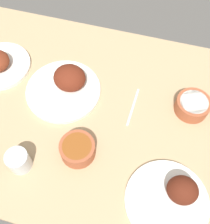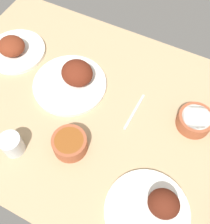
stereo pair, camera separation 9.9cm
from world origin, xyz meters
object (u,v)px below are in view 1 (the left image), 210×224
bowl_soup (78,149)px  water_tumbler (19,161)px  fork_loose (133,107)px  plate_near_viewer (173,197)px  plate_center_main (66,84)px  bowl_cream (192,105)px

bowl_soup → water_tumbler: water_tumbler is taller
fork_loose → plate_near_viewer: bearing=-145.3°
bowl_soup → fork_loose: 27.71cm
bowl_soup → fork_loose: bearing=-121.7°
plate_center_main → water_tumbler: (4.56, 34.15, 0.50)cm
bowl_soup → fork_loose: bowl_soup is taller
plate_center_main → water_tumbler: plate_center_main is taller
bowl_soup → water_tumbler: 19.86cm
plate_center_main → bowl_soup: 27.86cm
plate_near_viewer → bowl_cream: size_ratio=2.12×
bowl_soup → plate_near_viewer: bearing=168.4°
plate_near_viewer → bowl_soup: size_ratio=2.21×
fork_loose → bowl_cream: bearing=-74.7°
plate_near_viewer → bowl_soup: plate_near_viewer is taller
bowl_soup → water_tumbler: size_ratio=1.59×
bowl_cream → plate_center_main: bearing=4.5°
bowl_cream → fork_loose: bowl_cream is taller
plate_center_main → fork_loose: plate_center_main is taller
water_tumbler → plate_center_main: bearing=-97.6°
plate_center_main → plate_near_viewer: bearing=146.0°
water_tumbler → plate_near_viewer: bearing=-177.3°
bowl_cream → bowl_soup: size_ratio=1.04×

